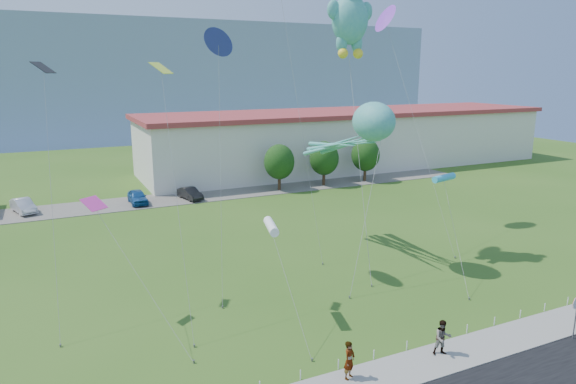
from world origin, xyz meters
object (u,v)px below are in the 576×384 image
at_px(pedestrian_left, 349,360).
at_px(pedestrian_right, 443,338).
at_px(parked_car_blue, 138,197).
at_px(teddy_bear_kite, 350,13).
at_px(octopus_kite, 361,132).
at_px(parked_car_black, 190,193).
at_px(warehouse, 350,138).
at_px(parked_car_silver, 23,206).

height_order(pedestrian_left, pedestrian_right, pedestrian_left).
xyz_separation_m(parked_car_blue, teddy_bear_kite, (11.92, -22.12, 16.87)).
bearing_deg(pedestrian_right, parked_car_blue, 121.82).
bearing_deg(octopus_kite, pedestrian_right, -104.83).
bearing_deg(parked_car_black, pedestrian_right, -98.38).
bearing_deg(parked_car_blue, pedestrian_right, -78.04).
xyz_separation_m(pedestrian_right, parked_car_blue, (-8.41, 37.03, -0.23)).
bearing_deg(parked_car_black, octopus_kite, -87.83).
height_order(warehouse, pedestrian_left, warehouse).
distance_m(pedestrian_left, octopus_kite, 17.60).
distance_m(pedestrian_left, teddy_bear_kite, 23.82).
bearing_deg(pedestrian_left, octopus_kite, 27.08).
xyz_separation_m(warehouse, octopus_kite, (-20.37, -33.49, 5.40)).
distance_m(pedestrian_left, parked_car_blue, 36.92).
height_order(warehouse, parked_car_black, warehouse).
relative_size(pedestrian_left, octopus_kite, 0.15).
bearing_deg(warehouse, pedestrian_left, -122.10).
relative_size(pedestrian_right, parked_car_silver, 0.43).
bearing_deg(pedestrian_right, teddy_bear_kite, 95.77).
height_order(pedestrian_left, parked_car_black, pedestrian_left).
bearing_deg(warehouse, octopus_kite, -121.31).
height_order(parked_car_silver, parked_car_black, parked_car_silver).
relative_size(parked_car_black, teddy_bear_kite, 0.19).
relative_size(parked_car_silver, teddy_bear_kite, 0.21).
xyz_separation_m(pedestrian_right, octopus_kite, (3.44, 13.01, 8.53)).
bearing_deg(teddy_bear_kite, parked_car_blue, 118.33).
distance_m(parked_car_black, octopus_kite, 25.93).
relative_size(pedestrian_right, parked_car_blue, 0.43).
relative_size(parked_car_silver, parked_car_black, 1.08).
bearing_deg(parked_car_blue, teddy_bear_kite, -62.51).
height_order(parked_car_blue, teddy_bear_kite, teddy_bear_kite).
relative_size(parked_car_blue, parked_car_black, 1.08).
height_order(pedestrian_left, parked_car_blue, pedestrian_left).
height_order(parked_car_silver, teddy_bear_kite, teddy_bear_kite).
bearing_deg(parked_car_black, warehouse, 7.52).
bearing_deg(pedestrian_left, teddy_bear_kite, 30.48).
distance_m(pedestrian_left, pedestrian_right, 5.20).
relative_size(parked_car_silver, octopus_kite, 0.36).
bearing_deg(pedestrian_right, warehouse, 81.90).
bearing_deg(pedestrian_right, pedestrian_left, -163.78).
xyz_separation_m(warehouse, parked_car_black, (-26.72, -9.96, -3.43)).
height_order(warehouse, parked_car_blue, warehouse).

